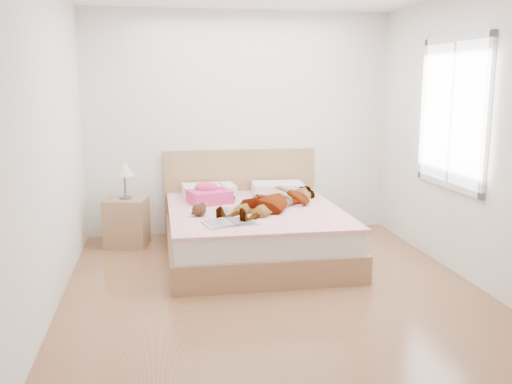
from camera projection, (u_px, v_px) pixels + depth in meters
ground at (272, 288)px, 5.04m from camera, size 4.00×4.00×0.00m
woman at (275, 198)px, 5.88m from camera, size 1.46×1.46×0.21m
hair at (215, 197)px, 6.23m from camera, size 0.54×0.61×0.08m
phone at (222, 185)px, 6.17m from camera, size 0.10×0.10×0.05m
room_shell at (452, 113)px, 5.34m from camera, size 4.00×4.00×4.00m
bed at (253, 228)px, 5.99m from camera, size 1.80×2.08×1.00m
towel at (209, 194)px, 6.11m from camera, size 0.50×0.44×0.22m
magazine at (230, 223)px, 5.22m from camera, size 0.53×0.40×0.03m
coffee_mug at (227, 210)px, 5.55m from camera, size 0.13×0.10×0.10m
plush_toy at (200, 209)px, 5.53m from camera, size 0.19×0.23×0.12m
nightstand at (127, 218)px, 6.27m from camera, size 0.51×0.47×0.94m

